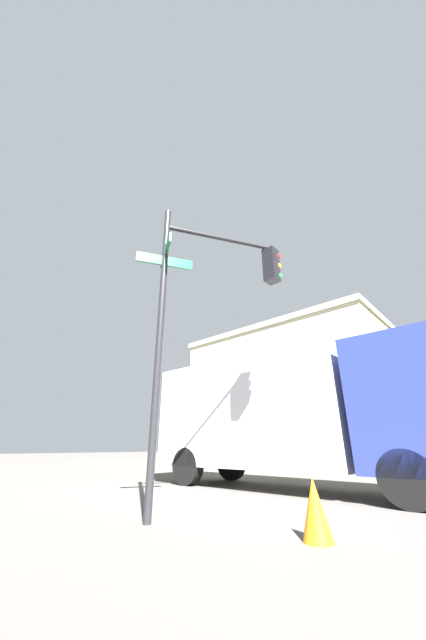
# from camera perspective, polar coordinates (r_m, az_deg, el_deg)

# --- Properties ---
(traffic_signal_near) EXTENTS (1.75, 2.78, 5.61)m
(traffic_signal_near) POSITION_cam_1_polar(r_m,az_deg,el_deg) (6.30, 0.82, 5.82)
(traffic_signal_near) COLOR black
(traffic_signal_near) RESTS_ON ground_plane
(building_stucco) EXTENTS (14.84, 22.76, 9.55)m
(building_stucco) POSITION_cam_1_polar(r_m,az_deg,el_deg) (32.20, 20.57, -14.05)
(building_stucco) COLOR beige
(building_stucco) RESTS_ON ground_plane
(box_truck_second) EXTENTS (8.20, 2.45, 3.39)m
(box_truck_second) POSITION_cam_1_polar(r_m,az_deg,el_deg) (9.12, 13.39, -16.09)
(box_truck_second) COLOR navy
(box_truck_second) RESTS_ON ground_plane
(traffic_cone) EXTENTS (0.36, 0.36, 0.69)m
(traffic_cone) POSITION_cam_1_polar(r_m,az_deg,el_deg) (4.52, 18.17, -29.93)
(traffic_cone) COLOR orange
(traffic_cone) RESTS_ON ground_plane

